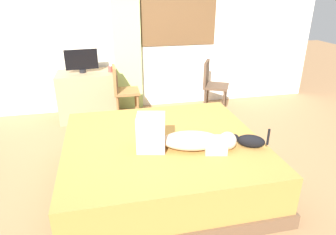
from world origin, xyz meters
TOP-DOWN VIEW (x-y plane):
  - ground_plane at (0.00, 0.00)m, footprint 16.00×16.00m
  - back_wall_with_window at (0.02, 2.28)m, footprint 6.40×0.14m
  - bed at (-0.02, -0.09)m, footprint 2.01×1.87m
  - person_lying at (0.12, -0.31)m, footprint 0.94×0.43m
  - cat at (0.76, -0.42)m, footprint 0.33×0.22m
  - desk at (-0.80, 1.89)m, footprint 0.90×0.56m
  - tv_monitor at (-0.85, 1.89)m, footprint 0.48×0.10m
  - cup at (-0.44, 1.83)m, footprint 0.07×0.07m
  - chair_by_desk at (-0.29, 1.68)m, footprint 0.38×0.38m
  - chair_spare at (1.16, 1.67)m, footprint 0.51×0.51m
  - curtain_left at (-0.13, 2.17)m, footprint 0.44×0.06m

SIDE VIEW (x-z plane):
  - ground_plane at x=0.00m, z-range 0.00..0.00m
  - bed at x=-0.02m, z-range 0.00..0.50m
  - desk at x=-0.80m, z-range 0.00..0.74m
  - chair_by_desk at x=-0.29m, z-range 0.08..0.94m
  - chair_spare at x=1.16m, z-range 0.08..0.94m
  - cat at x=0.76m, z-range 0.47..0.68m
  - person_lying at x=0.12m, z-range 0.45..0.79m
  - cup at x=-0.44m, z-range 0.74..0.83m
  - tv_monitor at x=-0.85m, z-range 0.75..1.10m
  - curtain_left at x=-0.13m, z-range 0.00..2.63m
  - back_wall_with_window at x=0.02m, z-range 0.01..2.91m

